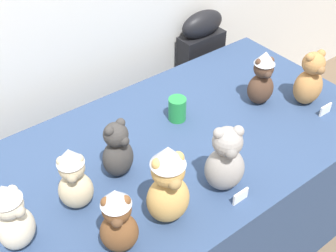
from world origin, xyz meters
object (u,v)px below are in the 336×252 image
at_px(teddy_bear_honey, 168,185).
at_px(teddy_bear_ash, 225,161).
at_px(teddy_bear_caramel, 310,80).
at_px(display_table, 168,206).
at_px(party_cup_green, 177,109).
at_px(teddy_bear_chestnut, 118,221).
at_px(teddy_bear_cocoa, 262,79).
at_px(teddy_bear_cream, 13,217).
at_px(teddy_bear_charcoal, 118,151).
at_px(instrument_case, 199,81).
at_px(teddy_bear_sand, 74,179).

relative_size(teddy_bear_honey, teddy_bear_ash, 1.16).
bearing_deg(teddy_bear_caramel, teddy_bear_honey, -161.68).
relative_size(display_table, party_cup_green, 17.28).
height_order(teddy_bear_chestnut, teddy_bear_cocoa, teddy_bear_chestnut).
relative_size(teddy_bear_chestnut, teddy_bear_caramel, 1.02).
height_order(teddy_bear_cocoa, teddy_bear_ash, teddy_bear_ash).
height_order(display_table, teddy_bear_honey, teddy_bear_honey).
bearing_deg(teddy_bear_cream, display_table, -19.19).
height_order(teddy_bear_chestnut, teddy_bear_caramel, teddy_bear_chestnut).
height_order(teddy_bear_charcoal, teddy_bear_caramel, teddy_bear_caramel).
height_order(instrument_case, teddy_bear_charcoal, teddy_bear_charcoal).
bearing_deg(display_table, teddy_bear_caramel, -11.19).
height_order(teddy_bear_caramel, party_cup_green, teddy_bear_caramel).
bearing_deg(party_cup_green, instrument_case, 40.49).
height_order(teddy_bear_sand, teddy_bear_cream, teddy_bear_cream).
relative_size(teddy_bear_cream, party_cup_green, 2.57).
relative_size(teddy_bear_cocoa, teddy_bear_caramel, 1.00).
distance_m(display_table, teddy_bear_ash, 0.59).
xyz_separation_m(teddy_bear_sand, party_cup_green, (0.59, 0.17, -0.08)).
relative_size(teddy_bear_chestnut, teddy_bear_honey, 0.83).
distance_m(teddy_bear_cream, party_cup_green, 0.86).
relative_size(teddy_bear_caramel, teddy_bear_cream, 0.97).
xyz_separation_m(teddy_bear_sand, teddy_bear_cocoa, (0.98, 0.03, -0.00)).
height_order(instrument_case, teddy_bear_ash, teddy_bear_ash).
height_order(instrument_case, teddy_bear_sand, teddy_bear_sand).
bearing_deg(display_table, teddy_bear_honey, -127.49).
bearing_deg(teddy_bear_honey, display_table, 65.16).
bearing_deg(teddy_bear_cream, teddy_bear_sand, -17.64).
xyz_separation_m(teddy_bear_ash, teddy_bear_cream, (-0.71, 0.22, 0.00)).
bearing_deg(teddy_bear_charcoal, party_cup_green, 3.76).
distance_m(teddy_bear_honey, teddy_bear_charcoal, 0.29).
bearing_deg(teddy_bear_ash, teddy_bear_honey, -154.17).
bearing_deg(teddy_bear_cocoa, teddy_bear_sand, -157.74).
distance_m(teddy_bear_cocoa, party_cup_green, 0.41).
distance_m(display_table, teddy_bear_cream, 0.85).
distance_m(teddy_bear_chestnut, teddy_bear_cocoa, 1.00).
height_order(teddy_bear_sand, teddy_bear_ash, teddy_bear_ash).
distance_m(instrument_case, teddy_bear_honey, 1.37).
bearing_deg(instrument_case, teddy_bear_caramel, -90.19).
relative_size(display_table, teddy_bear_ash, 6.55).
xyz_separation_m(teddy_bear_chestnut, teddy_bear_cocoa, (0.96, 0.28, -0.00)).
bearing_deg(teddy_bear_honey, teddy_bear_ash, 10.19).
distance_m(teddy_bear_ash, teddy_bear_charcoal, 0.41).
bearing_deg(teddy_bear_honey, teddy_bear_sand, 145.36).
bearing_deg(teddy_bear_cream, party_cup_green, -11.58).
xyz_separation_m(instrument_case, teddy_bear_ash, (-0.68, -0.90, 0.42)).
xyz_separation_m(instrument_case, teddy_bear_cream, (-1.39, -0.68, 0.42)).
distance_m(teddy_bear_sand, party_cup_green, 0.62).
distance_m(teddy_bear_chestnut, party_cup_green, 0.71).
distance_m(instrument_case, teddy_bear_sand, 1.39).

